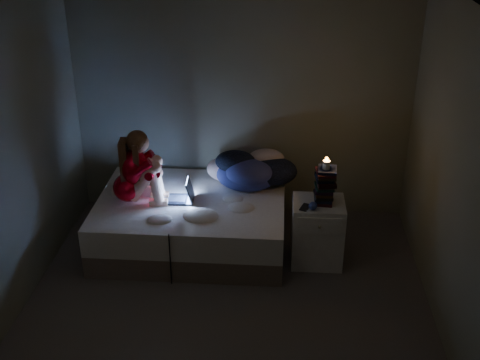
# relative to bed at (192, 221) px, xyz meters

# --- Properties ---
(floor) EXTENTS (3.60, 3.80, 0.02)m
(floor) POSITION_rel_bed_xyz_m (0.45, -1.10, -0.27)
(floor) COLOR #454241
(floor) RESTS_ON ground
(ceiling) EXTENTS (3.60, 3.80, 0.02)m
(ceiling) POSITION_rel_bed_xyz_m (0.45, -1.10, 2.35)
(ceiling) COLOR silver
(ceiling) RESTS_ON ground
(wall_back) EXTENTS (3.60, 0.02, 2.60)m
(wall_back) POSITION_rel_bed_xyz_m (0.45, 0.81, 1.04)
(wall_back) COLOR #606650
(wall_back) RESTS_ON ground
(wall_front) EXTENTS (3.60, 0.02, 2.60)m
(wall_front) POSITION_rel_bed_xyz_m (0.45, -3.01, 1.04)
(wall_front) COLOR #606650
(wall_front) RESTS_ON ground
(wall_right) EXTENTS (0.02, 3.80, 2.60)m
(wall_right) POSITION_rel_bed_xyz_m (2.26, -1.10, 1.04)
(wall_right) COLOR #606650
(wall_right) RESTS_ON ground
(bed) EXTENTS (1.88, 1.41, 0.52)m
(bed) POSITION_rel_bed_xyz_m (0.00, 0.00, 0.00)
(bed) COLOR beige
(bed) RESTS_ON ground
(pillow) EXTENTS (0.43, 0.31, 0.12)m
(pillow) POSITION_rel_bed_xyz_m (-0.60, 0.17, 0.32)
(pillow) COLOR silver
(pillow) RESTS_ON bed
(woman) EXTENTS (0.50, 0.36, 0.76)m
(woman) POSITION_rel_bed_xyz_m (-0.60, -0.10, 0.64)
(woman) COLOR #890005
(woman) RESTS_ON bed
(laptop) EXTENTS (0.35, 0.25, 0.24)m
(laptop) POSITION_rel_bed_xyz_m (-0.14, -0.03, 0.38)
(laptop) COLOR black
(laptop) RESTS_ON bed
(clothes_pile) EXTENTS (0.76, 0.64, 0.41)m
(clothes_pile) POSITION_rel_bed_xyz_m (0.54, 0.35, 0.46)
(clothes_pile) COLOR navy
(clothes_pile) RESTS_ON bed
(nightstand) EXTENTS (0.49, 0.44, 0.65)m
(nightstand) POSITION_rel_bed_xyz_m (1.27, -0.23, 0.07)
(nightstand) COLOR beige
(nightstand) RESTS_ON ground
(book_stack) EXTENTS (0.19, 0.25, 0.34)m
(book_stack) POSITION_rel_bed_xyz_m (1.31, -0.21, 0.56)
(book_stack) COLOR black
(book_stack) RESTS_ON nightstand
(candle) EXTENTS (0.07, 0.07, 0.08)m
(candle) POSITION_rel_bed_xyz_m (1.31, -0.21, 0.78)
(candle) COLOR beige
(candle) RESTS_ON book_stack
(phone) EXTENTS (0.11, 0.16, 0.01)m
(phone) POSITION_rel_bed_xyz_m (1.13, -0.34, 0.40)
(phone) COLOR black
(phone) RESTS_ON nightstand
(blue_orb) EXTENTS (0.08, 0.08, 0.08)m
(blue_orb) POSITION_rel_bed_xyz_m (1.20, -0.37, 0.43)
(blue_orb) COLOR navy
(blue_orb) RESTS_ON nightstand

